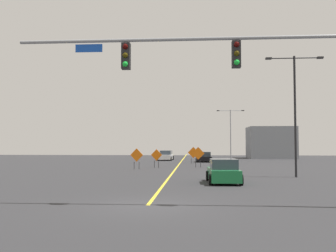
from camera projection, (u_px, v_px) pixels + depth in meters
The scene contains 13 objects.
ground at pixel (148, 205), 14.57m from camera, with size 130.46×130.46×0.00m, color #2D2D30.
road_centre_stripe at pixel (181, 162), 50.67m from camera, with size 0.16×72.48×0.01m.
traffic_signal_assembly at pixel (236, 69), 14.57m from camera, with size 13.19×0.44×7.16m.
street_lamp_mid_right at pixel (295, 105), 27.15m from camera, with size 4.15×0.24×8.84m.
street_lamp_far_left at pixel (231, 129), 61.33m from camera, with size 4.49×0.24×8.04m.
construction_sign_right_shoulder at pixel (137, 156), 35.61m from camera, with size 1.26×0.26×1.98m.
construction_sign_left_shoulder at pixel (198, 154), 38.25m from camera, with size 1.30×0.07×2.09m.
construction_sign_left_lane at pixel (193, 153), 45.73m from camera, with size 1.36×0.16×2.04m.
construction_sign_median_far at pixel (157, 156), 37.87m from camera, with size 1.15×0.32×1.87m.
car_white_near at pixel (166, 156), 54.92m from camera, with size 2.13×4.29×1.44m.
car_green_far at pixel (223, 172), 22.99m from camera, with size 2.05×4.00×1.48m.
car_black_mid at pixel (204, 157), 49.81m from camera, with size 2.18×3.91×1.35m.
roadside_building_east at pixel (271, 143), 62.76m from camera, with size 7.48×6.43×5.27m.
Camera 1 is at (1.83, -14.61, 2.40)m, focal length 39.92 mm.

